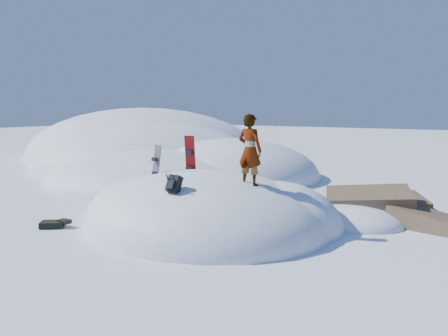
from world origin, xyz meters
The scene contains 9 objects.
ground centered at (0.00, 0.00, 0.00)m, with size 120.00×120.00×0.00m, color white.
snow_mound centered at (-0.17, 0.24, 0.00)m, with size 8.00×6.00×3.00m.
snow_ridge centered at (-10.43, 9.85, 0.00)m, with size 21.50×18.50×6.40m.
rock_outcrop centered at (3.72, 3.01, 0.01)m, with size 4.68×4.41×1.68m.
snowboard_red centered at (-0.81, 0.48, 1.62)m, with size 0.33×0.26×1.63m.
snowboard_dark centered at (-1.53, -0.22, 1.50)m, with size 0.29×0.28×1.35m.
backpack centered at (0.26, -1.67, 1.42)m, with size 0.30×0.41×0.50m.
gear_pile centered at (-3.30, -2.34, 0.10)m, with size 0.80×0.68×0.21m.
person centered at (1.51, -0.22, 2.16)m, with size 0.65×0.43×1.79m, color slate.
Camera 1 is at (6.58, -9.68, 3.21)m, focal length 35.00 mm.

